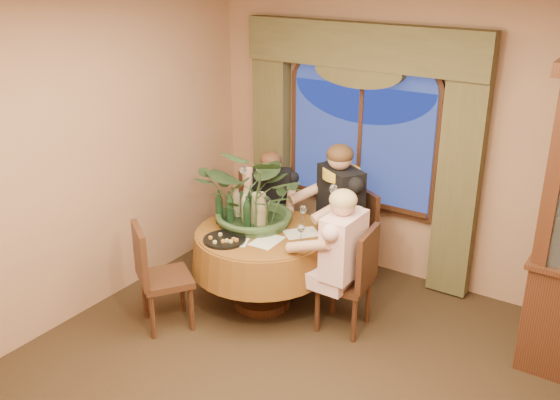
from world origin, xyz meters
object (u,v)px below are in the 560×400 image
Objects in this scene: chair_right at (344,279)px; chair_front_left at (166,276)px; olive_bowl at (265,231)px; wine_bottle_3 at (219,207)px; wine_bottle_0 at (251,202)px; wine_bottle_2 at (247,214)px; chair_back_right at (346,240)px; person_scarf at (340,218)px; centerpiece_plant at (259,156)px; wine_bottle_4 at (230,209)px; stoneware_vase at (259,209)px; dining_table at (262,268)px; person_back at (271,210)px; person_pink at (343,265)px; chair_back at (260,222)px; wine_bottle_5 at (245,207)px; wine_bottle_1 at (237,202)px.

chair_front_left is (-1.31, -0.81, 0.00)m from chair_right.
wine_bottle_3 is (-0.48, -0.05, 0.14)m from olive_bowl.
wine_bottle_0 and wine_bottle_2 have the same top height.
chair_back_right is 0.65× the size of person_scarf.
centerpiece_plant is at bearing 78.99° from person_scarf.
person_scarf is 4.44× the size of wine_bottle_4.
stoneware_vase is 0.94× the size of wine_bottle_2.
dining_table is 3.88× the size of wine_bottle_2.
person_scarf is 4.44× the size of wine_bottle_2.
chair_back_right is 0.86m from person_back.
person_pink reaches higher than chair_back_right.
person_pink is at bearing 116.62° from chair_back.
person_pink is at bearing 2.07° from wine_bottle_3.
chair_back_right is 0.89m from person_pink.
wine_bottle_0 is 0.26m from wine_bottle_2.
chair_front_left is at bearing -109.21° from wine_bottle_5.
olive_bowl is 0.47× the size of wine_bottle_3.
person_pink is 4.04× the size of wine_bottle_4.
stoneware_vase is 0.13m from wine_bottle_5.
chair_back_right is 0.72× the size of person_pink.
wine_bottle_5 is at bearing 86.85° from person_pink.
chair_back is at bearing 102.85° from wine_bottle_1.
wine_bottle_1 is (-0.83, -0.65, 0.44)m from chair_back_right.
chair_back is 0.94m from person_scarf.
wine_bottle_3 is at bearing -152.10° from stoneware_vase.
person_pink is 0.83m from person_scarf.
wine_bottle_4 is at bearing 77.25° from chair_back_right.
person_back is 0.67m from wine_bottle_1.
stoneware_vase is 0.51m from centerpiece_plant.
wine_bottle_0 is at bearing 80.62° from person_pink.
centerpiece_plant is at bearing 1.62° from wine_bottle_1.
chair_right is at bearing -5.65° from wine_bottle_0.
olive_bowl is (-0.76, -0.10, 0.29)m from chair_right.
person_back is at bearing 114.52° from stoneware_vase.
chair_right is at bearing 66.21° from chair_front_left.
chair_front_left is at bearing -105.73° from wine_bottle_0.
chair_back is 2.91× the size of wine_bottle_4.
wine_bottle_5 reaches higher than olive_bowl.
person_scarf reaches higher than chair_front_left.
olive_bowl is (0.53, -0.67, 0.29)m from chair_back.
olive_bowl is at bearing 5.67° from wine_bottle_3.
centerpiece_plant is 3.59× the size of wine_bottle_5.
centerpiece_plant is at bearing 84.23° from wine_bottle_2.
centerpiece_plant is 3.59× the size of wine_bottle_1.
wine_bottle_2 is (0.12, -0.23, 0.00)m from wine_bottle_0.
chair_back is (-0.95, -0.11, 0.00)m from chair_back_right.
dining_table is 1.33× the size of chair_front_left.
wine_bottle_4 reaches higher than chair_back.
wine_bottle_3 and wine_bottle_5 have the same top height.
person_pink is at bearing 62.46° from chair_front_left.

